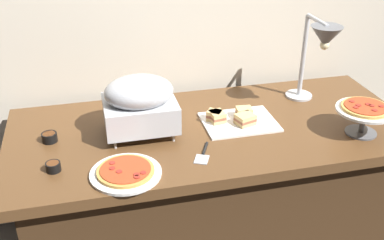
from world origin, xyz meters
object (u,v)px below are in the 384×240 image
(heat_lamp, at_px, (321,44))
(serving_spatula, at_px, (203,154))
(sandwich_platter, at_px, (235,119))
(pizza_plate_front, at_px, (126,172))
(sauce_cup_near, at_px, (53,166))
(sauce_cup_far, at_px, (49,137))
(chafing_dish, at_px, (140,103))
(pizza_plate_center, at_px, (365,112))

(heat_lamp, bearing_deg, serving_spatula, -156.19)
(sandwich_platter, height_order, serving_spatula, sandwich_platter)
(pizza_plate_front, distance_m, sandwich_platter, 0.64)
(sauce_cup_near, xyz_separation_m, sauce_cup_far, (-0.02, 0.24, 0.00))
(heat_lamp, relative_size, sauce_cup_near, 7.52)
(sauce_cup_near, height_order, sauce_cup_far, sauce_cup_far)
(pizza_plate_front, xyz_separation_m, sauce_cup_near, (-0.28, 0.10, 0.01))
(pizza_plate_front, distance_m, sauce_cup_far, 0.45)
(chafing_dish, bearing_deg, sauce_cup_near, -150.12)
(pizza_plate_center, xyz_separation_m, sauce_cup_far, (-1.39, 0.26, -0.09))
(chafing_dish, bearing_deg, pizza_plate_center, -13.89)
(pizza_plate_front, height_order, sauce_cup_near, sauce_cup_near)
(pizza_plate_front, relative_size, sauce_cup_near, 4.77)
(sandwich_platter, relative_size, sauce_cup_far, 5.07)
(heat_lamp, distance_m, sandwich_platter, 0.54)
(pizza_plate_front, relative_size, sauce_cup_far, 4.19)
(sauce_cup_far, bearing_deg, heat_lamp, 0.68)
(pizza_plate_center, bearing_deg, heat_lamp, 110.43)
(chafing_dish, relative_size, pizza_plate_center, 1.25)
(sandwich_platter, relative_size, sauce_cup_near, 5.76)
(chafing_dish, distance_m, pizza_plate_center, 1.01)
(chafing_dish, relative_size, sandwich_platter, 0.93)
(chafing_dish, xyz_separation_m, serving_spatula, (0.23, -0.25, -0.15))
(pizza_plate_center, bearing_deg, chafing_dish, 166.11)
(serving_spatula, bearing_deg, pizza_plate_front, -168.31)
(heat_lamp, bearing_deg, sauce_cup_far, -179.32)
(sauce_cup_near, bearing_deg, heat_lamp, 11.56)
(pizza_plate_front, bearing_deg, pizza_plate_center, 4.05)
(sauce_cup_far, bearing_deg, sandwich_platter, -2.11)
(sandwich_platter, distance_m, sauce_cup_far, 0.86)
(serving_spatula, bearing_deg, sauce_cup_far, 156.95)
(chafing_dish, xyz_separation_m, pizza_plate_center, (0.98, -0.24, -0.04))
(sauce_cup_near, bearing_deg, chafing_dish, 29.88)
(pizza_plate_center, xyz_separation_m, sandwich_platter, (-0.53, 0.23, -0.09))
(chafing_dish, height_order, sandwich_platter, chafing_dish)
(pizza_plate_front, xyz_separation_m, sandwich_platter, (0.56, 0.31, 0.01))
(chafing_dish, xyz_separation_m, sandwich_platter, (0.45, -0.01, -0.13))
(sandwich_platter, height_order, sauce_cup_far, sandwich_platter)
(chafing_dish, bearing_deg, heat_lamp, 2.36)
(pizza_plate_center, relative_size, sauce_cup_near, 4.31)
(heat_lamp, xyz_separation_m, pizza_plate_front, (-0.98, -0.36, -0.33))
(pizza_plate_center, bearing_deg, pizza_plate_front, -175.95)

